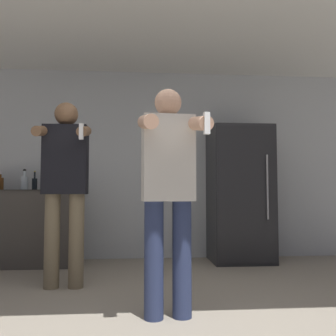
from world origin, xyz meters
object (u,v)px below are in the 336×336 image
object	(u,v)px
person_woman_foreground	(168,185)
refrigerator	(240,194)
bottle_green_wine	(0,183)
person_man_side	(65,180)
bottle_short_whiskey	(24,182)
bottle_dark_rum	(35,183)
bottle_clear_vodka	(59,183)

from	to	relation	value
person_woman_foreground	refrigerator	bearing A→B (deg)	61.94
refrigerator	bottle_green_wine	bearing A→B (deg)	178.35
bottle_green_wine	person_man_side	distance (m)	1.62
person_woman_foreground	bottle_short_whiskey	bearing A→B (deg)	127.17
bottle_dark_rum	bottle_green_wine	xyz separation A→B (m)	(-0.43, 0.00, 0.01)
refrigerator	bottle_clear_vodka	size ratio (longest dim) A/B	7.31
person_man_side	refrigerator	bearing A→B (deg)	29.83
bottle_green_wine	person_man_side	size ratio (longest dim) A/B	0.13
bottle_short_whiskey	bottle_green_wine	size ratio (longest dim) A/B	1.17
bottle_short_whiskey	person_woman_foreground	bearing A→B (deg)	-52.83
person_woman_foreground	person_man_side	world-z (taller)	person_man_side
bottle_short_whiskey	bottle_dark_rum	distance (m)	0.13
bottle_clear_vodka	person_woman_foreground	bearing A→B (deg)	-60.66
bottle_clear_vodka	refrigerator	bearing A→B (deg)	-2.16
bottle_short_whiskey	refrigerator	bearing A→B (deg)	-1.83
bottle_clear_vodka	person_man_side	bearing A→B (deg)	-75.90
refrigerator	bottle_green_wine	distance (m)	3.06
bottle_clear_vodka	bottle_short_whiskey	world-z (taller)	bottle_short_whiskey
bottle_green_wine	person_woman_foreground	distance (m)	2.91
bottle_clear_vodka	bottle_dark_rum	bearing A→B (deg)	180.00
refrigerator	bottle_short_whiskey	distance (m)	2.76
bottle_short_whiskey	person_woman_foreground	size ratio (longest dim) A/B	0.16
person_man_side	person_woman_foreground	bearing A→B (deg)	-45.57
bottle_dark_rum	bottle_green_wine	distance (m)	0.43
refrigerator	bottle_green_wine	size ratio (longest dim) A/B	7.72
bottle_dark_rum	person_man_side	size ratio (longest dim) A/B	0.14
bottle_green_wine	person_man_side	bearing A→B (deg)	-50.11
bottle_green_wine	bottle_short_whiskey	bearing A→B (deg)	0.00
bottle_green_wine	refrigerator	bearing A→B (deg)	-1.65
bottle_green_wine	person_man_side	xyz separation A→B (m)	(1.04, -1.24, -0.01)
refrigerator	person_woman_foreground	size ratio (longest dim) A/B	1.05
refrigerator	bottle_clear_vodka	world-z (taller)	refrigerator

